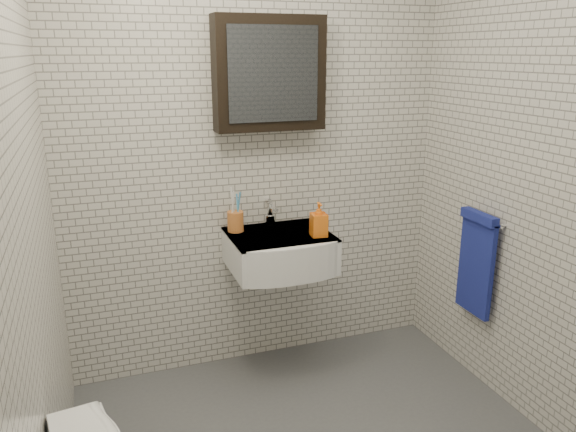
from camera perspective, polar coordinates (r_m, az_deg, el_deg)
The scene contains 7 objects.
room_shell at distance 2.22m, azimuth 4.31°, elevation 7.34°, with size 2.22×2.02×2.51m.
washbasin at distance 3.08m, azimuth -0.64°, elevation -3.67°, with size 0.55×0.50×0.20m.
faucet at distance 3.21m, azimuth -1.79°, elevation 0.17°, with size 0.06×0.20×0.15m.
mirror_cabinet at distance 3.08m, azimuth -1.90°, elevation 14.25°, with size 0.60×0.15×0.60m.
towel_rail at distance 3.24m, azimuth 18.61°, elevation -4.17°, with size 0.09×0.30×0.58m.
toothbrush_cup at distance 3.13m, azimuth -5.36°, elevation -0.44°, with size 0.09×0.09×0.25m.
soap_bottle at distance 3.03m, azimuth 3.15°, elevation -0.35°, with size 0.08×0.09×0.19m, color orange.
Camera 1 is at (-0.89, -2.01, 1.81)m, focal length 35.00 mm.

